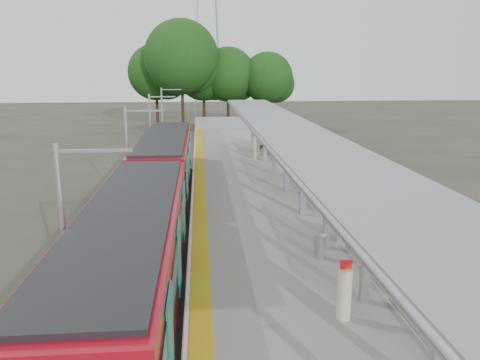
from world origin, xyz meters
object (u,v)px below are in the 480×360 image
train (154,194)px  bench_mid (335,225)px  info_pillar_near (344,293)px  litter_bin (320,246)px  info_pillar_far (257,147)px  bench_far (258,146)px

train → bench_mid: bearing=-23.2°
info_pillar_near → litter_bin: 4.00m
info_pillar_near → info_pillar_far: info_pillar_far is taller
train → info_pillar_near: size_ratio=17.08×
train → bench_far: 16.44m
train → info_pillar_far: 14.36m
bench_mid → litter_bin: (-1.10, -1.90, -0.07)m
train → info_pillar_near: (5.65, -8.93, -0.35)m
bench_mid → info_pillar_far: (-1.10, 16.09, 0.37)m
litter_bin → bench_far: bearing=88.9°
train → info_pillar_near: 10.57m
bench_mid → info_pillar_near: size_ratio=0.84×
info_pillar_far → bench_far: bearing=92.3°
info_pillar_near → info_pillar_far: 21.97m
info_pillar_far → litter_bin: bearing=-77.2°
train → info_pillar_near: bearing=-57.7°
bench_mid → info_pillar_near: (-1.47, -5.87, 0.22)m
bench_far → info_pillar_near: info_pillar_near is taller
train → litter_bin: 7.82m
bench_mid → info_pillar_near: bearing=-108.0°
info_pillar_near → train: bearing=124.8°
bench_mid → litter_bin: size_ratio=1.67×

